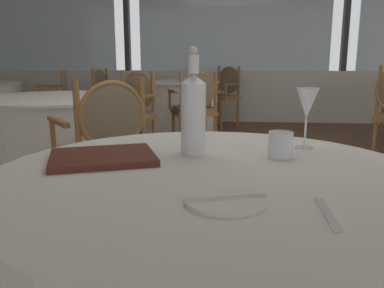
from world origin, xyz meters
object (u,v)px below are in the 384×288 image
(water_tumbler, at_px, (280,144))
(dining_chair_0_1, at_px, (105,141))
(side_plate, at_px, (225,201))
(dining_chair_3_2, at_px, (196,104))
(dining_chair_2_1, at_px, (55,98))
(dining_chair_3_1, at_px, (108,94))
(water_bottle, at_px, (193,111))
(wine_glass, at_px, (307,104))
(dining_chair_0_2, at_px, (132,107))
(dining_chair_3_0, at_px, (224,91))
(menu_book, at_px, (103,157))

(water_tumbler, relative_size, dining_chair_0_1, 0.09)
(side_plate, relative_size, dining_chair_3_2, 0.20)
(dining_chair_2_1, bearing_deg, side_plate, 99.46)
(dining_chair_2_1, relative_size, dining_chair_3_1, 0.98)
(side_plate, xyz_separation_m, dining_chair_2_1, (-2.29, 4.41, -0.22))
(water_bottle, relative_size, dining_chair_3_1, 0.38)
(dining_chair_3_1, bearing_deg, wine_glass, -55.30)
(side_plate, xyz_separation_m, water_bottle, (-0.11, 0.47, 0.14))
(water_bottle, height_order, dining_chair_3_2, water_bottle)
(water_bottle, xyz_separation_m, wine_glass, (0.39, 0.11, 0.01))
(water_tumbler, height_order, dining_chair_0_2, dining_chair_0_2)
(water_bottle, relative_size, dining_chair_2_1, 0.39)
(water_tumbler, height_order, dining_chair_3_0, dining_chair_3_0)
(dining_chair_0_1, xyz_separation_m, dining_chair_3_0, (0.71, 3.93, -0.00))
(wine_glass, distance_m, dining_chair_2_1, 4.64)
(dining_chair_0_1, bearing_deg, dining_chair_3_0, -48.28)
(wine_glass, relative_size, dining_chair_2_1, 0.24)
(wine_glass, height_order, dining_chair_3_2, wine_glass)
(menu_book, bearing_deg, dining_chair_0_1, 86.43)
(dining_chair_0_1, relative_size, dining_chair_3_2, 1.03)
(wine_glass, bearing_deg, water_bottle, -164.75)
(water_bottle, bearing_deg, side_plate, -76.96)
(wine_glass, bearing_deg, dining_chair_3_1, 114.64)
(menu_book, xyz_separation_m, dining_chair_2_1, (-1.91, 4.07, -0.22))
(dining_chair_0_1, height_order, dining_chair_3_0, dining_chair_0_1)
(water_tumbler, height_order, menu_book, water_tumbler)
(wine_glass, bearing_deg, side_plate, -116.01)
(wine_glass, distance_m, dining_chair_3_1, 4.72)
(dining_chair_3_1, bearing_deg, dining_chair_0_2, -55.06)
(wine_glass, bearing_deg, dining_chair_0_1, 136.79)
(dining_chair_0_2, height_order, dining_chair_2_1, dining_chair_0_2)
(wine_glass, height_order, dining_chair_3_0, wine_glass)
(dining_chair_0_2, bearing_deg, water_tumbler, 43.74)
(water_bottle, xyz_separation_m, dining_chair_0_1, (-0.63, 1.06, -0.33))
(menu_book, height_order, dining_chair_2_1, dining_chair_2_1)
(water_bottle, relative_size, wine_glass, 1.64)
(water_bottle, relative_size, menu_book, 1.11)
(dining_chair_0_2, xyz_separation_m, dining_chair_3_1, (-0.69, 1.48, -0.00))
(dining_chair_3_0, distance_m, dining_chair_3_2, 1.77)
(side_plate, bearing_deg, dining_chair_0_2, 106.48)
(dining_chair_0_1, relative_size, dining_chair_3_1, 1.03)
(dining_chair_3_1, relative_size, dining_chair_3_2, 1.00)
(water_tumbler, height_order, dining_chair_2_1, dining_chair_2_1)
(side_plate, distance_m, wine_glass, 0.65)
(dining_chair_2_1, height_order, dining_chair_3_0, dining_chair_3_0)
(menu_book, relative_size, dining_chair_2_1, 0.35)
(dining_chair_0_2, bearing_deg, side_plate, 38.43)
(water_bottle, bearing_deg, menu_book, -156.30)
(menu_book, bearing_deg, dining_chair_3_1, 85.89)
(water_bottle, distance_m, dining_chair_2_1, 4.53)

